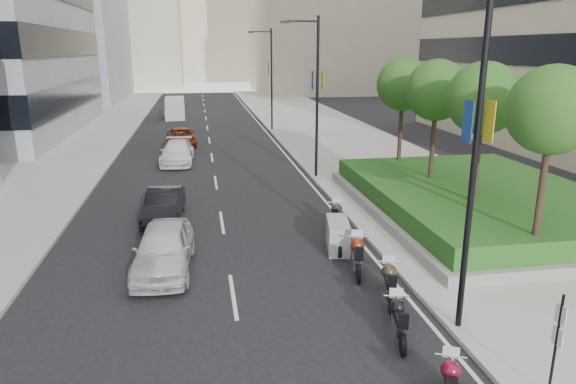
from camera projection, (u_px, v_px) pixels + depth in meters
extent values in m
plane|color=black|center=(309.00, 368.00, 12.10)|extent=(160.00, 160.00, 0.00)
cube|color=#9E9B93|center=(339.00, 140.00, 42.03)|extent=(10.00, 100.00, 0.15)
cube|color=#9E9B93|center=(69.00, 148.00, 38.55)|extent=(8.00, 100.00, 0.15)
cube|color=silver|center=(275.00, 143.00, 41.17)|extent=(0.12, 100.00, 0.01)
cube|color=silver|center=(210.00, 145.00, 40.31)|extent=(0.12, 100.00, 0.01)
cube|color=gray|center=(479.00, 208.00, 23.15)|extent=(10.00, 14.00, 0.40)
cube|color=#144919|center=(480.00, 195.00, 22.99)|extent=(9.40, 13.40, 0.80)
cylinder|color=#332319|center=(540.00, 200.00, 16.61)|extent=(0.22, 0.22, 4.00)
sphere|color=#205019|center=(552.00, 110.00, 15.83)|extent=(2.80, 2.80, 2.80)
cylinder|color=#332319|center=(476.00, 172.00, 20.41)|extent=(0.22, 0.22, 4.00)
sphere|color=#205019|center=(483.00, 98.00, 19.63)|extent=(2.80, 2.80, 2.80)
cylinder|color=#332319|center=(432.00, 152.00, 24.20)|extent=(0.22, 0.22, 4.00)
sphere|color=#205019|center=(437.00, 90.00, 23.42)|extent=(2.80, 2.80, 2.80)
cylinder|color=#332319|center=(400.00, 138.00, 28.00)|extent=(0.22, 0.22, 4.00)
sphere|color=#205019|center=(403.00, 84.00, 27.22)|extent=(2.80, 2.80, 2.80)
cylinder|color=black|center=(474.00, 166.00, 12.55)|extent=(0.16, 0.16, 9.00)
cube|color=gold|center=(489.00, 121.00, 12.30)|extent=(0.02, 0.45, 1.00)
cube|color=navy|center=(468.00, 122.00, 12.20)|extent=(0.02, 0.45, 1.00)
cylinder|color=black|center=(317.00, 100.00, 28.67)|extent=(0.16, 0.16, 9.00)
cylinder|color=black|center=(302.00, 21.00, 27.39)|extent=(1.80, 0.10, 0.10)
cube|color=black|center=(285.00, 22.00, 27.26)|extent=(0.50, 0.22, 0.14)
cube|color=gold|center=(322.00, 80.00, 28.42)|extent=(0.02, 0.45, 1.00)
cube|color=navy|center=(313.00, 80.00, 28.33)|extent=(0.02, 0.45, 1.00)
cylinder|color=black|center=(272.00, 81.00, 45.75)|extent=(0.16, 0.16, 9.00)
cylinder|color=black|center=(261.00, 32.00, 44.47)|extent=(1.80, 0.10, 0.10)
cube|color=black|center=(251.00, 32.00, 44.33)|extent=(0.50, 0.22, 0.14)
cube|color=gold|center=(275.00, 68.00, 45.50)|extent=(0.02, 0.45, 1.00)
cube|color=navy|center=(268.00, 68.00, 45.41)|extent=(0.02, 0.45, 1.00)
cylinder|color=black|center=(555.00, 349.00, 10.66)|extent=(0.06, 0.06, 2.50)
cube|color=silver|center=(561.00, 315.00, 10.44)|extent=(0.02, 0.32, 0.42)
cube|color=silver|center=(557.00, 336.00, 10.58)|extent=(0.02, 0.32, 0.42)
cylinder|color=black|center=(448.00, 377.00, 11.33)|extent=(0.32, 0.54, 0.55)
sphere|color=maroon|center=(451.00, 370.00, 10.77)|extent=(0.42, 0.42, 0.42)
cylinder|color=silver|center=(451.00, 356.00, 10.94)|extent=(0.61, 0.31, 0.04)
cylinder|color=black|center=(403.00, 345.00, 12.56)|extent=(0.23, 0.57, 0.56)
cylinder|color=black|center=(394.00, 315.00, 13.95)|extent=(0.23, 0.57, 0.56)
cube|color=silver|center=(399.00, 325.00, 13.17)|extent=(0.43, 0.81, 0.38)
sphere|color=black|center=(397.00, 307.00, 13.37)|extent=(0.43, 0.43, 0.43)
cube|color=black|center=(401.00, 320.00, 12.83)|extent=(0.39, 0.72, 0.14)
cylinder|color=silver|center=(396.00, 296.00, 13.55)|extent=(0.66, 0.19, 0.05)
cylinder|color=black|center=(391.00, 304.00, 14.53)|extent=(0.27, 0.60, 0.59)
cylinder|color=black|center=(387.00, 281.00, 15.99)|extent=(0.27, 0.60, 0.59)
cube|color=silver|center=(389.00, 288.00, 15.17)|extent=(0.50, 0.86, 0.40)
sphere|color=#322A1C|center=(389.00, 272.00, 15.37)|extent=(0.46, 0.46, 0.46)
cube|color=black|center=(391.00, 282.00, 14.81)|extent=(0.45, 0.76, 0.15)
cylinder|color=silver|center=(389.00, 262.00, 15.56)|extent=(0.69, 0.24, 0.05)
cylinder|color=black|center=(359.00, 274.00, 16.44)|extent=(0.27, 0.63, 0.62)
cylinder|color=black|center=(356.00, 255.00, 17.98)|extent=(0.27, 0.63, 0.62)
cube|color=silver|center=(358.00, 260.00, 17.12)|extent=(0.50, 0.90, 0.42)
sphere|color=maroon|center=(357.00, 245.00, 17.33)|extent=(0.48, 0.48, 0.48)
cube|color=black|center=(358.00, 254.00, 16.74)|extent=(0.46, 0.80, 0.16)
cylinder|color=silver|center=(357.00, 236.00, 17.53)|extent=(0.73, 0.23, 0.05)
cylinder|color=black|center=(339.00, 250.00, 18.46)|extent=(0.21, 0.57, 0.56)
cylinder|color=black|center=(336.00, 236.00, 19.85)|extent=(0.21, 0.57, 0.56)
cube|color=gray|center=(338.00, 235.00, 19.08)|extent=(1.09, 2.00, 1.12)
cylinder|color=black|center=(335.00, 230.00, 20.42)|extent=(0.31, 0.61, 0.61)
cylinder|color=black|center=(337.00, 218.00, 21.92)|extent=(0.31, 0.61, 0.61)
cube|color=silver|center=(336.00, 220.00, 21.08)|extent=(0.55, 0.88, 0.41)
sphere|color=black|center=(337.00, 209.00, 21.29)|extent=(0.47, 0.47, 0.47)
cube|color=black|center=(336.00, 215.00, 20.71)|extent=(0.50, 0.79, 0.16)
cylinder|color=silver|center=(337.00, 203.00, 21.48)|extent=(0.70, 0.28, 0.05)
imported|color=silver|center=(164.00, 248.00, 17.26)|extent=(2.13, 4.74, 1.58)
imported|color=black|center=(164.00, 205.00, 22.40)|extent=(1.79, 4.25, 1.36)
imported|color=white|center=(177.00, 152.00, 33.60)|extent=(2.20, 5.03, 1.44)
imported|color=maroon|center=(181.00, 137.00, 39.91)|extent=(2.44, 4.81, 1.30)
cube|color=#B0B1B2|center=(175.00, 108.00, 55.51)|extent=(2.15, 5.23, 2.17)
cube|color=#B0B1B2|center=(175.00, 115.00, 53.79)|extent=(2.00, 1.31, 1.14)
cylinder|color=black|center=(167.00, 117.00, 53.81)|extent=(0.26, 0.72, 0.72)
cylinder|color=black|center=(183.00, 117.00, 54.08)|extent=(0.26, 0.72, 0.72)
cylinder|color=black|center=(168.00, 113.00, 57.14)|extent=(0.26, 0.72, 0.72)
cylinder|color=black|center=(183.00, 113.00, 57.41)|extent=(0.26, 0.72, 0.72)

